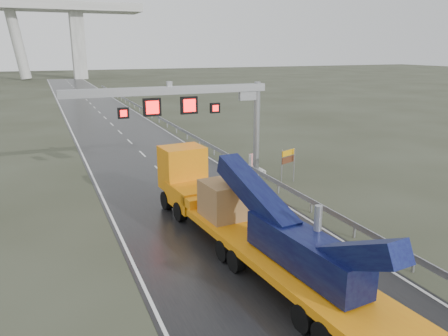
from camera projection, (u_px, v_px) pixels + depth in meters
name	position (u px, v px, depth m)	size (l,w,h in m)	color
ground	(309.00, 316.00, 16.31)	(400.00, 400.00, 0.00)	#2E3122
road	(120.00, 132.00, 51.82)	(11.00, 200.00, 0.02)	black
guardrail	(196.00, 138.00, 45.05)	(0.20, 140.00, 1.40)	gray
sign_gantry	(198.00, 106.00, 31.58)	(14.90, 1.20, 7.42)	#9F9E9A
heavy_haul_truck	(238.00, 214.00, 21.41)	(4.56, 19.76, 4.60)	orange
exit_sign_pair	(288.00, 159.00, 32.08)	(1.38, 0.62, 2.52)	gray
striped_barrier	(253.00, 160.00, 36.72)	(0.64, 0.35, 1.09)	red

